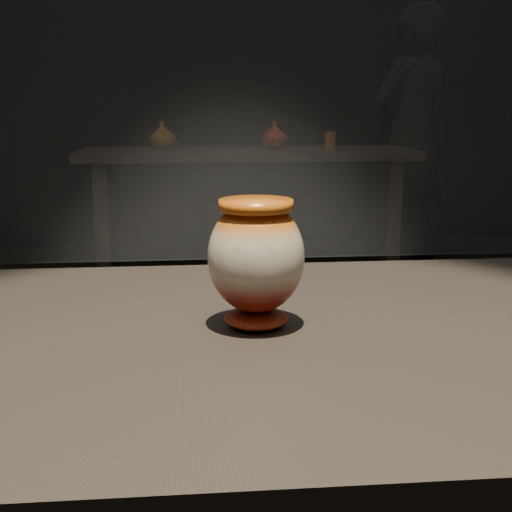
# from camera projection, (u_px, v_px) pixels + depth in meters

# --- Properties ---
(display_plinth) EXTENTS (2.00, 0.80, 0.90)m
(display_plinth) POSITION_uv_depth(u_px,v_px,m) (208.00, 511.00, 1.02)
(display_plinth) COLOR black
(display_plinth) RESTS_ON ground
(main_vase) EXTENTS (0.16, 0.16, 0.18)m
(main_vase) POSITION_uv_depth(u_px,v_px,m) (256.00, 258.00, 0.97)
(main_vase) COLOR #651309
(main_vase) RESTS_ON display_plinth
(back_shelf) EXTENTS (2.00, 0.60, 0.90)m
(back_shelf) POSITION_uv_depth(u_px,v_px,m) (247.00, 193.00, 4.32)
(back_shelf) COLOR black
(back_shelf) RESTS_ON ground
(back_vase_left) EXTENTS (0.21, 0.21, 0.16)m
(back_vase_left) POSITION_uv_depth(u_px,v_px,m) (162.00, 136.00, 4.26)
(back_vase_left) COLOR #9F5517
(back_vase_left) RESTS_ON back_shelf
(back_vase_mid) EXTENTS (0.22, 0.22, 0.16)m
(back_vase_mid) POSITION_uv_depth(u_px,v_px,m) (274.00, 136.00, 4.27)
(back_vase_mid) COLOR #651309
(back_vase_mid) RESTS_ON back_shelf
(back_vase_right) EXTENTS (0.07, 0.07, 0.10)m
(back_vase_right) POSITION_uv_depth(u_px,v_px,m) (330.00, 141.00, 4.25)
(back_vase_right) COLOR #9F5517
(back_vase_right) RESTS_ON back_shelf
(visitor) EXTENTS (0.80, 0.69, 1.84)m
(visitor) POSITION_uv_depth(u_px,v_px,m) (411.00, 138.00, 5.08)
(visitor) COLOR black
(visitor) RESTS_ON ground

